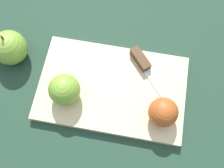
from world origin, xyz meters
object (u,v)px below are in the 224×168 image
object	(u,v)px
apple_half_left	(64,89)
knife	(142,62)
apple_half_right	(163,112)
apple_whole	(10,48)

from	to	relation	value
apple_half_left	knife	distance (m)	0.20
apple_half_right	apple_whole	xyz separation A→B (m)	(-0.40, 0.02, -0.01)
apple_half_left	knife	bearing A→B (deg)	-57.42
apple_half_left	apple_whole	size ratio (longest dim) A/B	0.75
apple_half_left	apple_half_right	xyz separation A→B (m)	(0.22, 0.04, -0.00)
apple_half_right	apple_whole	world-z (taller)	apple_whole
knife	apple_whole	size ratio (longest dim) A/B	1.33
knife	apple_whole	world-z (taller)	apple_whole
apple_half_right	knife	world-z (taller)	apple_half_right
knife	apple_half_right	bearing A→B (deg)	-14.28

